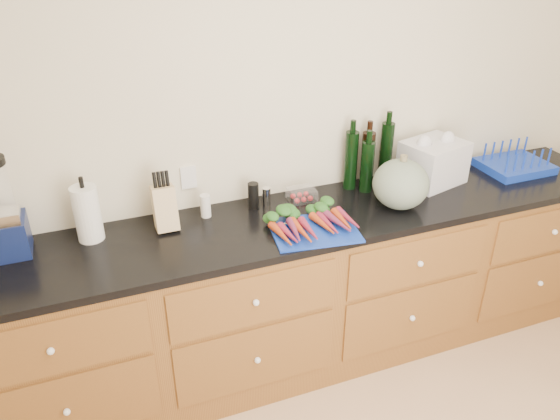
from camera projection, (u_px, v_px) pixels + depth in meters
name	position (u px, v px, depth m)	size (l,w,h in m)	color
wall_back	(294.00, 128.00, 2.94)	(4.10, 0.05, 2.60)	beige
cabinets	(314.00, 290.00, 3.07)	(3.60, 0.64, 0.90)	brown
countertop	(317.00, 217.00, 2.85)	(3.64, 0.62, 0.04)	black
cutting_board	(314.00, 230.00, 2.68)	(0.42, 0.32, 0.01)	#1232A1
carrots	(310.00, 220.00, 2.71)	(0.43, 0.31, 0.06)	#C03D16
squash	(401.00, 184.00, 2.85)	(0.29, 0.29, 0.27)	#5A6B5A
blender_appliance	(0.00, 214.00, 2.41)	(0.19, 0.19, 0.47)	#0F1A49
paper_towel	(87.00, 214.00, 2.56)	(0.12, 0.12, 0.28)	white
knife_block	(165.00, 208.00, 2.67)	(0.11, 0.11, 0.22)	tan
grinder_salt	(206.00, 206.00, 2.79)	(0.05, 0.05, 0.12)	silver
grinder_pepper	(253.00, 196.00, 2.87)	(0.06, 0.06, 0.14)	black
canister_chrome	(266.00, 197.00, 2.90)	(0.05, 0.05, 0.10)	white
tomato_box	(302.00, 195.00, 2.96)	(0.14, 0.12, 0.07)	white
bottles	(368.00, 159.00, 3.06)	(0.30, 0.15, 0.36)	black
grocery_bag	(433.00, 162.00, 3.13)	(0.33, 0.27, 0.24)	white
dish_rack	(515.00, 164.00, 3.32)	(0.39, 0.31, 0.16)	#1334AD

